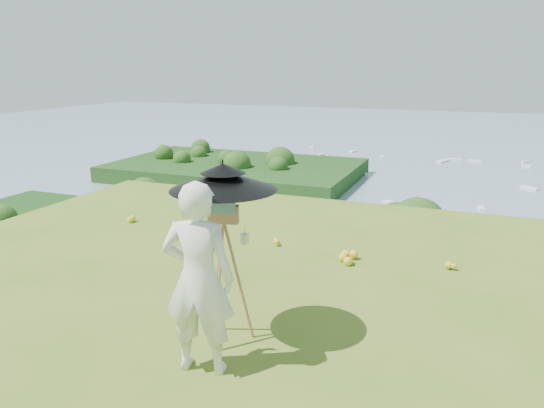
% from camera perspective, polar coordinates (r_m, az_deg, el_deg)
% --- Properties ---
extents(ground, '(14.00, 14.00, 0.00)m').
position_cam_1_polar(ground, '(5.23, 2.10, -18.89)').
color(ground, '#507120').
rests_on(ground, ground).
extents(shoreline_tier, '(170.00, 28.00, 8.00)m').
position_cam_1_polar(shoreline_tier, '(88.17, 18.90, -12.30)').
color(shoreline_tier, '#71665A').
rests_on(shoreline_tier, bay_water).
extents(bay_water, '(700.00, 700.00, 0.00)m').
position_cam_1_polar(bay_water, '(246.89, 21.20, 5.14)').
color(bay_water, gray).
rests_on(bay_water, ground).
extents(peninsula, '(90.00, 60.00, 12.00)m').
position_cam_1_polar(peninsula, '(179.38, -3.91, 4.46)').
color(peninsula, '#0E3410').
rests_on(peninsula, bay_water).
extents(slope_trees, '(110.00, 50.00, 6.00)m').
position_cam_1_polar(slope_trees, '(43.04, 18.07, -10.62)').
color(slope_trees, '#244E17').
rests_on(slope_trees, forest_slope).
extents(harbor_town, '(110.00, 22.00, 5.00)m').
position_cam_1_polar(harbor_town, '(85.50, 19.27, -8.41)').
color(harbor_town, beige).
rests_on(harbor_town, shoreline_tier).
extents(moored_boats, '(140.00, 140.00, 0.70)m').
position_cam_1_polar(moored_boats, '(169.68, 16.47, 1.68)').
color(moored_boats, white).
rests_on(moored_boats, bay_water).
extents(wildflowers, '(10.00, 10.50, 0.12)m').
position_cam_1_polar(wildflowers, '(5.40, 3.04, -16.98)').
color(wildflowers, yellow).
rests_on(wildflowers, ground).
extents(painter, '(0.77, 0.58, 1.90)m').
position_cam_1_polar(painter, '(5.08, -7.91, -7.99)').
color(painter, white).
rests_on(painter, ground).
extents(field_easel, '(0.78, 0.78, 1.65)m').
position_cam_1_polar(field_easel, '(5.64, -5.11, -6.92)').
color(field_easel, '#AE7049').
rests_on(field_easel, ground).
extents(sun_umbrella, '(1.37, 1.37, 0.62)m').
position_cam_1_polar(sun_umbrella, '(5.41, -5.25, 1.52)').
color(sun_umbrella, black).
rests_on(sun_umbrella, field_easel).
extents(painter_cap, '(0.21, 0.25, 0.10)m').
position_cam_1_polar(painter_cap, '(4.81, -8.28, 1.87)').
color(painter_cap, '#C16A75').
rests_on(painter_cap, painter).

